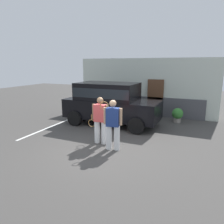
{
  "coord_description": "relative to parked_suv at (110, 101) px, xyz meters",
  "views": [
    {
      "loc": [
        3.06,
        -6.33,
        2.91
      ],
      "look_at": [
        -0.16,
        1.2,
        1.05
      ],
      "focal_mm": 33.56,
      "sensor_mm": 36.0,
      "label": 1
    }
  ],
  "objects": [
    {
      "name": "house_frontage",
      "position": [
        1.01,
        2.72,
        0.39
      ],
      "size": [
        8.06,
        0.4,
        3.27
      ],
      "color": "silver",
      "rests_on": "ground_plane"
    },
    {
      "name": "tennis_player_woman",
      "position": [
        1.37,
        -2.91,
        -0.23
      ],
      "size": [
        0.78,
        0.33,
        1.76
      ],
      "rotation": [
        0.0,
        0.0,
        3.28
      ],
      "color": "white",
      "rests_on": "ground_plane"
    },
    {
      "name": "parking_stripe_0",
      "position": [
        -2.43,
        -1.43,
        -1.14
      ],
      "size": [
        0.12,
        4.4,
        0.01
      ],
      "primitive_type": "cube",
      "color": "silver",
      "rests_on": "ground_plane"
    },
    {
      "name": "potted_plant_by_porch",
      "position": [
        3.05,
        1.66,
        -0.74
      ],
      "size": [
        0.56,
        0.56,
        0.74
      ],
      "color": "gray",
      "rests_on": "ground_plane"
    },
    {
      "name": "ground_plane",
      "position": [
        1.0,
        -2.93,
        -1.15
      ],
      "size": [
        40.0,
        40.0,
        0.0
      ],
      "primitive_type": "plane",
      "color": "#423F3D"
    },
    {
      "name": "tennis_player_man",
      "position": [
        0.71,
        -2.53,
        -0.24
      ],
      "size": [
        0.91,
        0.27,
        1.76
      ],
      "rotation": [
        0.0,
        0.0,
        3.14
      ],
      "color": "white",
      "rests_on": "ground_plane"
    },
    {
      "name": "parked_suv",
      "position": [
        0.0,
        0.0,
        0.0
      ],
      "size": [
        4.63,
        2.22,
        2.05
      ],
      "rotation": [
        0.0,
        0.0,
        -0.01
      ],
      "color": "black",
      "rests_on": "ground_plane"
    }
  ]
}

